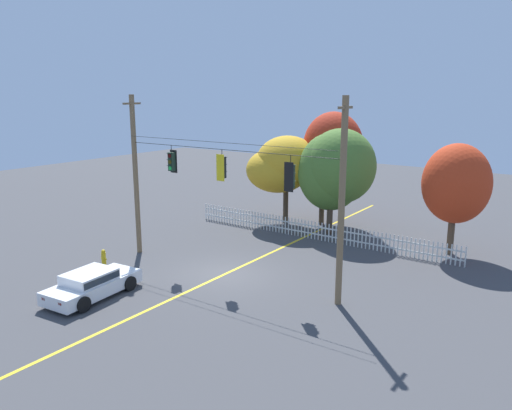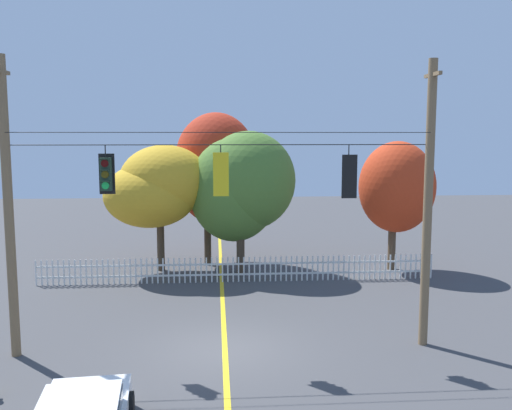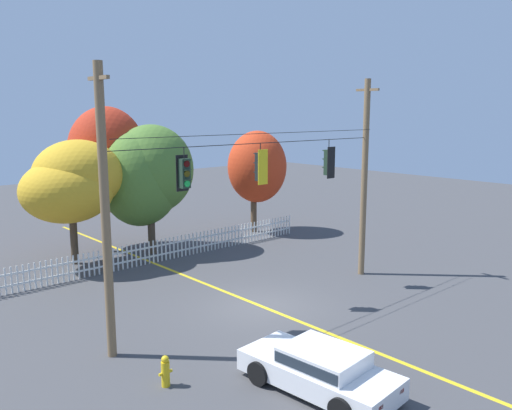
% 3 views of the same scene
% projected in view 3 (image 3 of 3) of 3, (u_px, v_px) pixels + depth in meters
% --- Properties ---
extents(ground, '(80.00, 80.00, 0.00)m').
position_uv_depth(ground, '(262.00, 306.00, 19.16)').
color(ground, '#424244').
extents(lane_centerline_stripe, '(0.16, 36.00, 0.01)m').
position_uv_depth(lane_centerline_stripe, '(262.00, 306.00, 19.16)').
color(lane_centerline_stripe, gold).
rests_on(lane_centerline_stripe, ground).
extents(signal_support_span, '(11.98, 1.10, 8.29)m').
position_uv_depth(signal_support_span, '(262.00, 191.00, 18.42)').
color(signal_support_span, brown).
rests_on(signal_support_span, ground).
extents(traffic_signal_southbound_primary, '(0.43, 0.38, 1.36)m').
position_uv_depth(traffic_signal_southbound_primary, '(184.00, 173.00, 16.16)').
color(traffic_signal_southbound_primary, black).
extents(traffic_signal_westbound_side, '(0.43, 0.38, 1.42)m').
position_uv_depth(traffic_signal_westbound_side, '(261.00, 167.00, 18.22)').
color(traffic_signal_westbound_side, black).
extents(traffic_signal_eastbound_side, '(0.43, 0.38, 1.50)m').
position_uv_depth(traffic_signal_eastbound_side, '(329.00, 162.00, 20.59)').
color(traffic_signal_eastbound_side, black).
extents(white_picket_fence, '(16.71, 0.06, 1.06)m').
position_uv_depth(white_picket_fence, '(166.00, 249.00, 25.04)').
color(white_picket_fence, silver).
rests_on(white_picket_fence, ground).
extents(autumn_maple_near_fence, '(4.69, 4.08, 5.73)m').
position_uv_depth(autumn_maple_near_fence, '(73.00, 183.00, 23.60)').
color(autumn_maple_near_fence, '#473828').
rests_on(autumn_maple_near_fence, ground).
extents(autumn_maple_mid, '(3.83, 3.62, 7.23)m').
position_uv_depth(autumn_maple_mid, '(107.00, 161.00, 26.37)').
color(autumn_maple_mid, '#473828').
rests_on(autumn_maple_mid, ground).
extents(autumn_oak_far_east, '(4.78, 3.93, 6.35)m').
position_uv_depth(autumn_oak_far_east, '(147.00, 172.00, 26.01)').
color(autumn_oak_far_east, '#473828').
rests_on(autumn_oak_far_east, ground).
extents(autumn_maple_far_west, '(3.43, 3.33, 5.89)m').
position_uv_depth(autumn_maple_far_west, '(258.00, 166.00, 30.34)').
color(autumn_maple_far_west, brown).
rests_on(autumn_maple_far_west, ground).
extents(parked_car, '(2.17, 4.23, 1.15)m').
position_uv_depth(parked_car, '(320.00, 368.00, 13.28)').
color(parked_car, white).
rests_on(parked_car, ground).
extents(fire_hydrant, '(0.38, 0.22, 0.83)m').
position_uv_depth(fire_hydrant, '(165.00, 371.00, 13.54)').
color(fire_hydrant, gold).
rests_on(fire_hydrant, ground).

